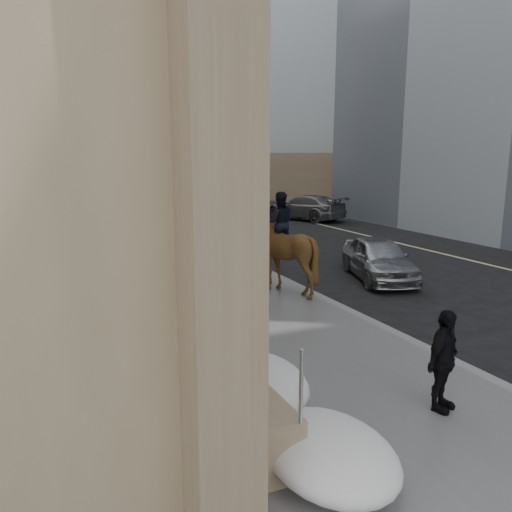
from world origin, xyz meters
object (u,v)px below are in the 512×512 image
at_px(mounted_horse_left, 189,280).
at_px(mounted_horse_right, 281,249).
at_px(pedestrian, 443,361).
at_px(car_grey, 305,207).
at_px(car_silver, 378,258).

bearing_deg(mounted_horse_left, mounted_horse_right, -135.16).
distance_m(pedestrian, car_grey, 23.18).
relative_size(car_silver, car_grey, 0.77).
distance_m(mounted_horse_left, car_grey, 19.81).
bearing_deg(mounted_horse_left, car_grey, -110.37).
bearing_deg(car_grey, pedestrian, 43.07).
relative_size(mounted_horse_right, pedestrian, 1.77).
bearing_deg(mounted_horse_right, car_silver, -154.87).
distance_m(mounted_horse_right, pedestrian, 7.04).
relative_size(pedestrian, car_silver, 0.40).
relative_size(mounted_horse_left, car_silver, 0.66).
height_order(mounted_horse_left, car_grey, mounted_horse_left).
height_order(mounted_horse_right, pedestrian, mounted_horse_right).
xyz_separation_m(car_silver, car_grey, (5.23, 13.73, 0.08)).
xyz_separation_m(mounted_horse_left, mounted_horse_right, (3.16, 1.66, 0.17)).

